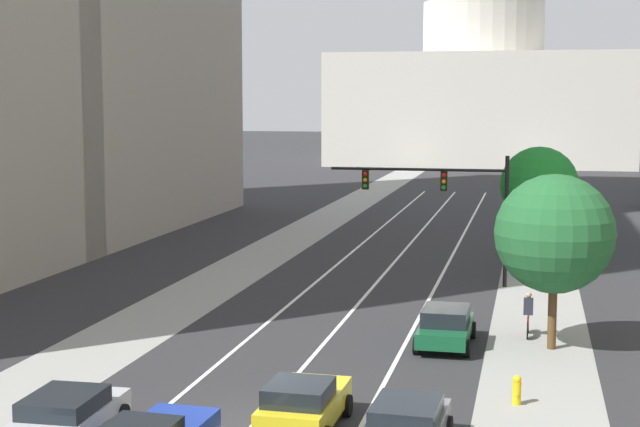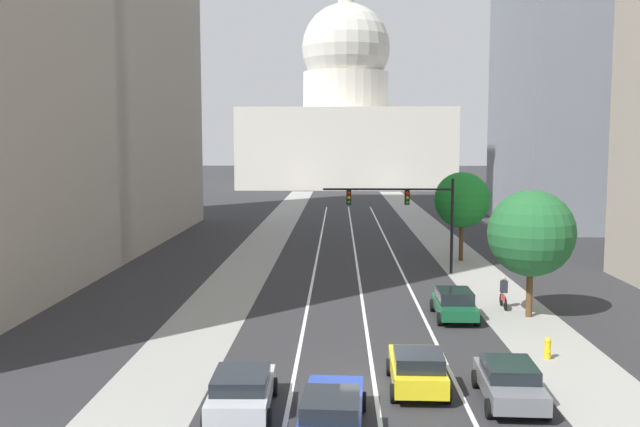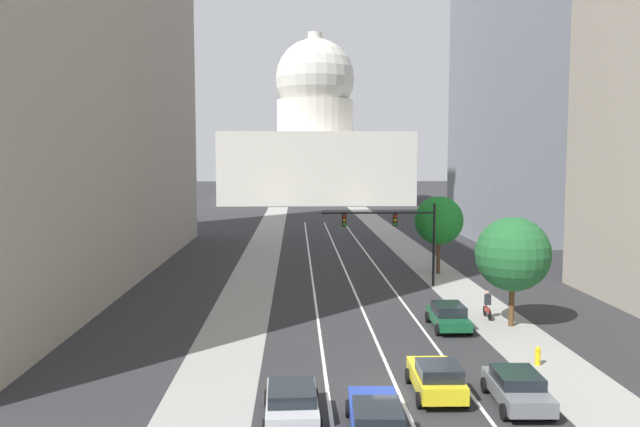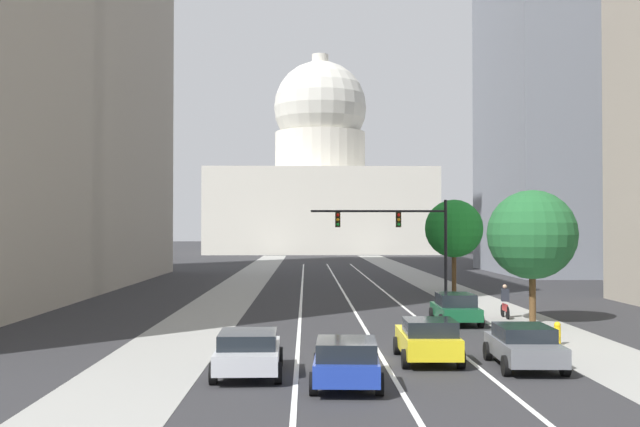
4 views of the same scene
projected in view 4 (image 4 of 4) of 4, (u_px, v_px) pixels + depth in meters
ground_plane at (336, 280)px, 65.72m from camera, size 400.00×400.00×0.00m
sidewalk_left at (242, 285)px, 60.57m from camera, size 3.81×130.00×0.01m
sidewalk_right at (436, 285)px, 60.87m from camera, size 3.81×130.00×0.01m
lane_stripe_left at (301, 296)px, 50.67m from camera, size 0.16×90.00×0.01m
lane_stripe_center at (346, 296)px, 50.72m from camera, size 0.16×90.00×0.01m
lane_stripe_right at (389, 296)px, 50.78m from camera, size 0.16×90.00×0.01m
office_tower_far_right at (600, 39)px, 77.45m from camera, size 22.57×21.65×48.15m
capitol_building at (320, 184)px, 141.52m from camera, size 40.95×27.24×37.47m
car_green at (455, 308)px, 35.81m from camera, size 2.05×4.18×1.46m
car_gray at (524, 345)px, 24.57m from camera, size 2.16×4.19×1.38m
car_silver at (248, 351)px, 23.32m from camera, size 2.20×4.19×1.37m
car_yellow at (428, 339)px, 25.62m from camera, size 2.10×4.11×1.51m
car_blue at (346, 360)px, 21.80m from camera, size 2.21×4.70×1.43m
traffic_signal_mast at (402, 229)px, 47.90m from camera, size 8.73×0.39×6.39m
fire_hydrant at (557, 333)px, 29.37m from camera, size 0.26×0.35×0.91m
cyclist at (505, 301)px, 38.08m from camera, size 0.37×1.70×1.72m
street_tree_near_right at (454, 229)px, 53.13m from camera, size 4.11×4.11×6.62m
street_tree_far_right at (532, 235)px, 36.38m from camera, size 4.34×4.34×6.44m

